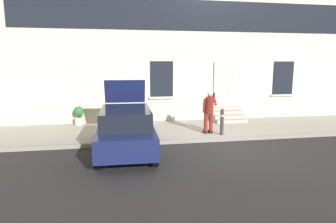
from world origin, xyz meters
TOP-DOWN VIEW (x-y plane):
  - ground_plane at (0.00, 0.00)m, footprint 80.00×80.00m
  - sidewalk at (0.00, 2.80)m, footprint 24.00×3.60m
  - curb_edge at (0.00, 0.94)m, footprint 24.00×0.12m
  - building_facade at (0.00, 5.29)m, footprint 24.00×1.52m
  - entrance_stoop at (1.57, 4.12)m, footprint 1.53×1.28m
  - hatchback_car_navy at (-3.50, 0.13)m, footprint 1.87×4.10m
  - bollard_near_person at (0.26, 1.35)m, footprint 0.15×0.15m
  - bollard_far_left at (-3.77, 1.35)m, footprint 0.15×0.15m
  - person_on_phone at (-0.19, 1.62)m, footprint 0.51×0.51m
  - planter_cream at (-5.52, 4.23)m, footprint 0.44×0.44m
  - planter_terracotta at (-2.86, 3.97)m, footprint 0.44×0.44m

SIDE VIEW (x-z plane):
  - ground_plane at x=0.00m, z-range 0.00..0.00m
  - sidewalk at x=0.00m, z-range 0.00..0.15m
  - curb_edge at x=0.00m, z-range 0.00..0.15m
  - entrance_stoop at x=1.57m, z-range 0.07..0.71m
  - planter_cream at x=-5.52m, z-range 0.18..1.04m
  - planter_terracotta at x=-2.86m, z-range 0.18..1.04m
  - bollard_near_person at x=0.26m, z-range 0.19..1.24m
  - bollard_far_left at x=-3.77m, z-range 0.19..1.24m
  - hatchback_car_navy at x=-3.50m, z-range -0.37..1.97m
  - person_on_phone at x=-0.19m, z-range 0.28..2.02m
  - building_facade at x=0.00m, z-range -0.02..7.48m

